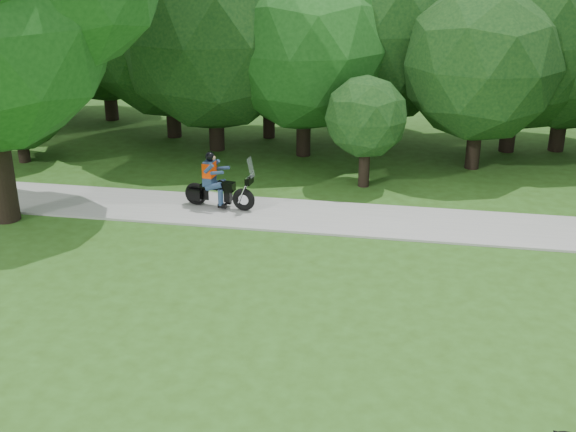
{
  "coord_description": "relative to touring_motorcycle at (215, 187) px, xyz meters",
  "views": [
    {
      "loc": [
        -0.38,
        -9.18,
        7.12
      ],
      "look_at": [
        -2.83,
        4.73,
        1.35
      ],
      "focal_mm": 45.0,
      "sensor_mm": 36.0,
      "label": 1
    }
  ],
  "objects": [
    {
      "name": "ground",
      "position": [
        5.39,
        -8.15,
        -0.61
      ],
      "size": [
        100.0,
        100.0,
        0.0
      ],
      "primitive_type": "plane",
      "color": "#2B4E16",
      "rests_on": "ground"
    },
    {
      "name": "walkway",
      "position": [
        5.39,
        -0.15,
        -0.58
      ],
      "size": [
        60.0,
        2.2,
        0.06
      ],
      "primitive_type": "cube",
      "color": "gray",
      "rests_on": "ground"
    },
    {
      "name": "tree_line",
      "position": [
        5.77,
        6.68,
        3.05
      ],
      "size": [
        39.95,
        11.76,
        7.25
      ],
      "color": "black",
      "rests_on": "ground"
    },
    {
      "name": "touring_motorcycle",
      "position": [
        0.0,
        0.0,
        0.0
      ],
      "size": [
        2.0,
        0.77,
        1.53
      ],
      "rotation": [
        0.0,
        0.0,
        -0.14
      ],
      "color": "black",
      "rests_on": "walkway"
    }
  ]
}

